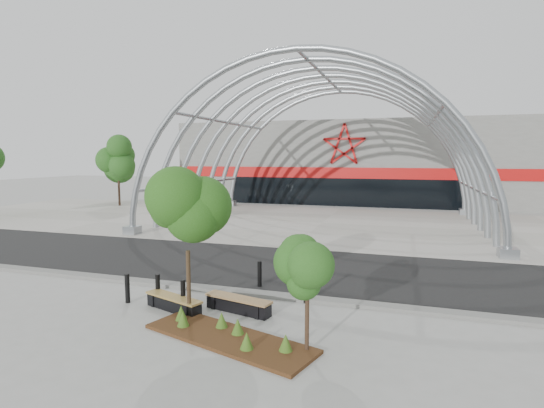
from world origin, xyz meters
name	(u,v)px	position (x,y,z in m)	size (l,w,h in m)	color
ground	(237,291)	(0.00, 0.00, 0.00)	(140.00, 140.00, 0.00)	#979691
road	(268,266)	(0.00, 3.50, 0.01)	(140.00, 7.00, 0.02)	black
forecourt	(322,223)	(0.00, 15.50, 0.02)	(60.00, 17.00, 0.04)	#A6A297
kerb	(235,291)	(0.00, -0.25, 0.06)	(60.00, 0.50, 0.12)	slate
arena_building	(354,162)	(0.00, 33.45, 3.99)	(34.00, 15.24, 8.00)	slate
vault_canopy	(322,223)	(0.00, 15.50, 0.02)	(20.80, 15.80, 20.36)	#969CA0
planting_bed	(227,335)	(1.22, -3.70, 0.12)	(4.91, 2.78, 0.50)	#38200D
street_tree_0	(187,223)	(-0.39, -2.71, 2.78)	(1.70, 1.70, 3.87)	#302514
street_tree_1	(308,263)	(3.33, -3.83, 2.18)	(1.28, 1.28, 3.03)	black
bench_0	(174,303)	(-1.13, -2.32, 0.21)	(2.13, 1.12, 0.44)	black
bench_1	(238,305)	(0.78, -1.84, 0.22)	(2.21, 0.96, 0.45)	black
bollard_0	(127,288)	(-2.88, -2.16, 0.47)	(0.15, 0.15, 0.94)	black
bollard_1	(158,288)	(-1.99, -1.82, 0.46)	(0.15, 0.15, 0.92)	black
bollard_2	(183,295)	(-0.88, -2.17, 0.46)	(0.15, 0.15, 0.93)	black
bollard_3	(260,274)	(0.59, 0.66, 0.47)	(0.15, 0.15, 0.94)	black
bollard_4	(306,287)	(2.55, -0.46, 0.53)	(0.17, 0.17, 1.06)	black
bg_tree_0	(118,156)	(-20.00, 20.00, 4.64)	(3.00, 3.00, 6.45)	black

